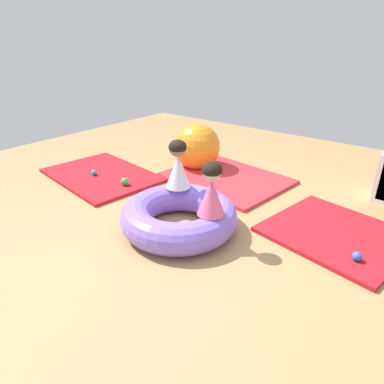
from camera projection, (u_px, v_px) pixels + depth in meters
ground_plane at (186, 233)px, 3.17m from camera, size 8.00×8.00×0.00m
gym_mat_front at (226, 178)px, 4.35m from camera, size 1.61×1.33×0.04m
gym_mat_far_right at (336, 233)px, 3.13m from camera, size 1.33×1.27×0.04m
gym_mat_near_left at (102, 175)px, 4.45m from camera, size 1.64×1.24×0.04m
inflatable_cushion at (179, 216)px, 3.17m from camera, size 1.11×1.11×0.29m
child_in_pink at (211, 189)px, 2.81m from camera, size 0.29×0.29×0.48m
child_in_white at (178, 165)px, 3.33m from camera, size 0.36×0.36×0.49m
play_ball_teal at (94, 173)px, 4.38m from camera, size 0.07×0.07×0.07m
play_ball_blue at (357, 256)px, 2.70m from camera, size 0.08×0.08×0.08m
play_ball_green at (125, 182)px, 4.08m from camera, size 0.10×0.10×0.10m
exercise_ball_large at (197, 147)px, 4.61m from camera, size 0.63×0.63×0.63m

